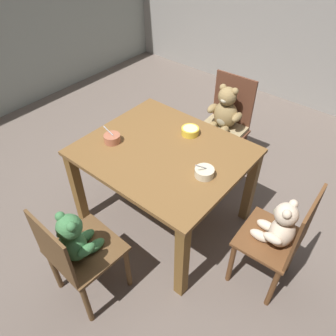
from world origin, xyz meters
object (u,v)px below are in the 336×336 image
object	(u,v)px
teddy_chair_far_center	(224,119)
teddy_chair_near_right	(280,232)
porridge_bowl_terracotta_near_left	(112,138)
dining_table	(164,163)
porridge_bowl_cream_near_right	(204,172)
teddy_chair_near_front	(76,245)
porridge_bowl_yellow_far_center	(190,131)

from	to	relation	value
teddy_chair_far_center	teddy_chair_near_right	size ratio (longest dim) A/B	1.04
teddy_chair_far_center	porridge_bowl_terracotta_near_left	xyz separation A→B (m)	(-0.35, -1.00, 0.19)
dining_table	teddy_chair_near_right	xyz separation A→B (m)	(0.92, 0.02, -0.08)
porridge_bowl_cream_near_right	teddy_chair_near_front	bearing A→B (deg)	-113.22
teddy_chair_near_front	teddy_chair_near_right	bearing A→B (deg)	-43.37
dining_table	teddy_chair_near_front	world-z (taller)	teddy_chair_near_front
porridge_bowl_cream_near_right	porridge_bowl_yellow_far_center	distance (m)	0.47
porridge_bowl_terracotta_near_left	porridge_bowl_cream_near_right	xyz separation A→B (m)	(0.73, 0.13, -0.00)
teddy_chair_near_front	teddy_chair_far_center	bearing A→B (deg)	3.75
teddy_chair_near_right	porridge_bowl_cream_near_right	world-z (taller)	teddy_chair_near_right
teddy_chair_near_right	porridge_bowl_terracotta_near_left	distance (m)	1.31
teddy_chair_near_right	teddy_chair_near_front	size ratio (longest dim) A/B	1.07
teddy_chair_near_right	porridge_bowl_cream_near_right	xyz separation A→B (m)	(-0.55, -0.05, 0.22)
porridge_bowl_cream_near_right	teddy_chair_far_center	bearing A→B (deg)	113.62
teddy_chair_near_front	porridge_bowl_yellow_far_center	xyz separation A→B (m)	(0.00, 1.12, 0.22)
porridge_bowl_terracotta_near_left	porridge_bowl_yellow_far_center	bearing A→B (deg)	49.18
teddy_chair_far_center	teddy_chair_near_right	world-z (taller)	teddy_chair_far_center
teddy_chair_far_center	teddy_chair_near_right	xyz separation A→B (m)	(0.93, -0.82, -0.03)
teddy_chair_far_center	porridge_bowl_cream_near_right	xyz separation A→B (m)	(0.38, -0.87, 0.19)
teddy_chair_far_center	porridge_bowl_cream_near_right	bearing A→B (deg)	20.94
dining_table	porridge_bowl_terracotta_near_left	bearing A→B (deg)	-155.58
porridge_bowl_yellow_far_center	dining_table	bearing A→B (deg)	-95.34
teddy_chair_far_center	teddy_chair_near_right	distance (m)	1.24
dining_table	teddy_chair_near_right	bearing A→B (deg)	1.30
porridge_bowl_cream_near_right	porridge_bowl_terracotta_near_left	bearing A→B (deg)	-170.12
dining_table	teddy_chair_near_right	size ratio (longest dim) A/B	1.29
dining_table	porridge_bowl_yellow_far_center	world-z (taller)	porridge_bowl_yellow_far_center
teddy_chair_near_front	porridge_bowl_terracotta_near_left	bearing A→B (deg)	31.52
porridge_bowl_yellow_far_center	porridge_bowl_terracotta_near_left	bearing A→B (deg)	-130.82
teddy_chair_far_center	dining_table	bearing A→B (deg)	-2.12
teddy_chair_near_right	porridge_bowl_yellow_far_center	world-z (taller)	teddy_chair_near_right
porridge_bowl_terracotta_near_left	teddy_chair_near_right	bearing A→B (deg)	8.09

